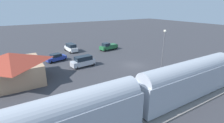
# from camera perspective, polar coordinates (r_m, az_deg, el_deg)

# --- Properties ---
(ground_plane) EXTENTS (200.00, 200.00, 0.00)m
(ground_plane) POSITION_cam_1_polar(r_m,az_deg,el_deg) (35.69, 7.34, -1.28)
(ground_plane) COLOR #38383D
(railway_track) EXTENTS (4.80, 70.00, 0.30)m
(railway_track) POSITION_cam_1_polar(r_m,az_deg,el_deg) (27.18, 26.29, -9.54)
(railway_track) COLOR slate
(railway_track) RESTS_ON ground
(platform) EXTENTS (3.20, 46.00, 0.30)m
(platform) POSITION_cam_1_polar(r_m,az_deg,el_deg) (29.15, 19.75, -6.63)
(platform) COLOR #A8A399
(platform) RESTS_ON ground
(station_building) EXTENTS (9.81, 9.60, 5.01)m
(station_building) POSITION_cam_1_polar(r_m,az_deg,el_deg) (31.46, -31.20, -1.64)
(station_building) COLOR tan
(station_building) RESTS_ON ground
(pedestrian_on_platform) EXTENTS (0.36, 0.36, 1.71)m
(pedestrian_on_platform) POSITION_cam_1_polar(r_m,az_deg,el_deg) (34.60, 28.47, -1.85)
(pedestrian_on_platform) COLOR #23284C
(pedestrian_on_platform) RESTS_ON platform
(pedestrian_waiting_far) EXTENTS (0.36, 0.36, 1.71)m
(pedestrian_waiting_far) POSITION_cam_1_polar(r_m,az_deg,el_deg) (36.00, 29.43, -1.27)
(pedestrian_waiting_far) COLOR #333338
(pedestrian_waiting_far) RESTS_ON platform
(pickup_green) EXTENTS (2.88, 5.66, 2.14)m
(pickup_green) POSITION_cam_1_polar(r_m,az_deg,el_deg) (47.53, -1.23, 5.18)
(pickup_green) COLOR #236638
(pickup_green) RESTS_ON ground
(sedan_blue) EXTENTS (2.82, 4.80, 1.74)m
(sedan_blue) POSITION_cam_1_polar(r_m,az_deg,el_deg) (39.81, -18.64, 1.31)
(sedan_blue) COLOR #283D9E
(sedan_blue) RESTS_ON ground
(suv_silver) EXTENTS (2.45, 5.07, 2.22)m
(suv_silver) POSITION_cam_1_polar(r_m,az_deg,el_deg) (34.89, -9.89, 0.12)
(suv_silver) COLOR silver
(suv_silver) RESTS_ON ground
(suv_white) EXTENTS (5.03, 2.68, 2.22)m
(suv_white) POSITION_cam_1_polar(r_m,az_deg,el_deg) (47.06, -13.84, 4.66)
(suv_white) COLOR white
(suv_white) RESTS_ON ground
(light_pole_near_platform) EXTENTS (0.44, 0.44, 8.30)m
(light_pole_near_platform) POSITION_cam_1_polar(r_m,az_deg,el_deg) (29.50, 17.12, 4.32)
(light_pole_near_platform) COLOR #515156
(light_pole_near_platform) RESTS_ON ground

